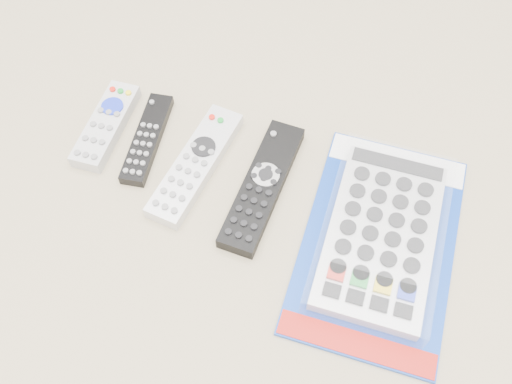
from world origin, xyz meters
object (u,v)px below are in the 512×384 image
(remote_small_grey, at_px, (106,125))
(remote_slim_black, at_px, (147,139))
(jumbo_remote_packaged, at_px, (381,234))
(remote_silver_dvd, at_px, (196,164))
(remote_large_black, at_px, (262,186))

(remote_small_grey, bearing_deg, remote_slim_black, -4.57)
(remote_small_grey, distance_m, jumbo_remote_packaged, 0.42)
(remote_silver_dvd, bearing_deg, remote_small_grey, 177.96)
(remote_small_grey, xyz_separation_m, remote_silver_dvd, (0.15, -0.02, -0.00))
(remote_small_grey, relative_size, remote_silver_dvd, 0.75)
(remote_small_grey, height_order, remote_silver_dvd, same)
(remote_slim_black, height_order, jumbo_remote_packaged, jumbo_remote_packaged)
(remote_slim_black, height_order, remote_silver_dvd, remote_silver_dvd)
(remote_silver_dvd, xyz_separation_m, remote_large_black, (0.10, -0.01, 0.00))
(remote_small_grey, distance_m, remote_silver_dvd, 0.15)
(remote_silver_dvd, relative_size, remote_large_black, 0.96)
(remote_small_grey, bearing_deg, remote_silver_dvd, -11.20)
(remote_silver_dvd, bearing_deg, remote_slim_black, 172.87)
(remote_small_grey, relative_size, jumbo_remote_packaged, 0.48)
(remote_large_black, bearing_deg, jumbo_remote_packaged, -6.17)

